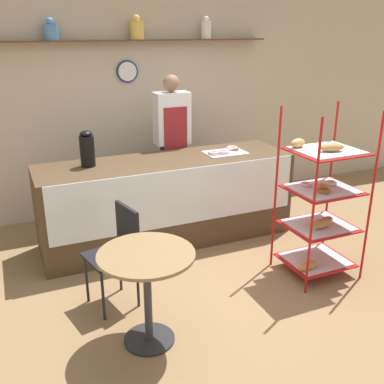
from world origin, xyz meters
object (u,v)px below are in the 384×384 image
person_worker (172,143)px  cafe_chair (119,246)px  cafe_table (147,276)px  donut_tray_counter (225,151)px  coffee_carafe (87,149)px  pastry_rack (320,207)px

person_worker → cafe_chair: (-1.09, -1.55, -0.43)m
cafe_table → donut_tray_counter: (1.47, 1.60, 0.39)m
person_worker → coffee_carafe: 1.19m
cafe_table → cafe_chair: bearing=94.6°
donut_tray_counter → cafe_table: bearing=-132.5°
donut_tray_counter → person_worker: bearing=127.3°
person_worker → coffee_carafe: (-1.10, -0.45, 0.14)m
pastry_rack → person_worker: (-0.77, 1.82, 0.28)m
person_worker → coffee_carafe: bearing=-157.8°
cafe_table → cafe_chair: cafe_chair is taller
coffee_carafe → donut_tray_counter: bearing=-4.0°
cafe_chair → donut_tray_counter: bearing=110.6°
donut_tray_counter → pastry_rack: bearing=-74.7°
person_worker → cafe_table: size_ratio=2.35×
pastry_rack → cafe_table: (-1.81, -0.33, -0.13)m
pastry_rack → cafe_table: size_ratio=2.14×
pastry_rack → donut_tray_counter: (-0.35, 1.27, 0.26)m
pastry_rack → cafe_table: pastry_rack is taller
cafe_chair → coffee_carafe: (-0.00, 1.10, 0.58)m
coffee_carafe → cafe_table: bearing=-88.3°
cafe_table → coffee_carafe: 1.79m
cafe_chair → coffee_carafe: coffee_carafe is taller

